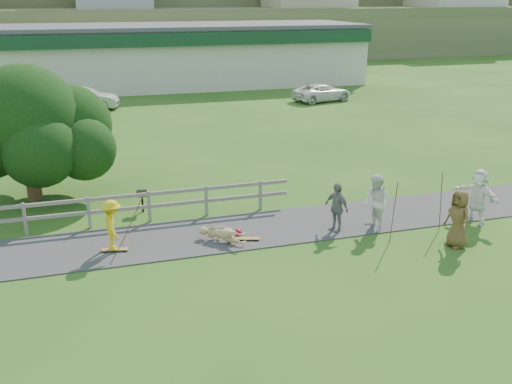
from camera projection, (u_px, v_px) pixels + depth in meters
ground at (230, 253)px, 17.29m from camera, size 260.00×260.00×0.00m
path at (218, 234)px, 18.64m from camera, size 34.00×3.00×0.04m
fence at (69, 210)px, 18.77m from camera, size 15.05×0.10×1.10m
strip_mall at (173, 55)px, 49.15m from camera, size 32.50×10.75×5.10m
skater_rider at (113, 228)px, 17.10m from camera, size 0.64×1.05×1.58m
skater_fallen at (222, 234)px, 17.91m from camera, size 1.38×1.40×0.58m
spectator_a at (376, 203)px, 18.72m from camera, size 0.80×0.98×1.90m
spectator_b at (336, 207)px, 18.65m from camera, size 0.74×1.06×1.67m
spectator_c at (458, 219)px, 17.48m from camera, size 0.73×0.99×1.84m
spectator_d at (478, 196)px, 19.31m from camera, size 1.11×1.87×1.92m
car_silver at (85, 99)px, 38.97m from camera, size 4.68×2.56×1.46m
car_white at (322, 93)px, 42.05m from camera, size 4.91×3.14×1.26m
tree at (28, 143)px, 21.21m from camera, size 6.52×6.52×4.38m
bbq at (142, 201)px, 20.45m from camera, size 0.40×0.32×0.81m
longboard_rider at (115, 251)px, 17.34m from camera, size 0.85×0.36×0.09m
longboard_fallen at (247, 240)px, 18.12m from camera, size 0.81×0.41×0.09m
helmet at (238, 233)px, 18.45m from camera, size 0.26×0.26×0.26m
pole_rider at (132, 218)px, 17.59m from camera, size 0.03×0.03×1.79m
pole_spec_left at (394, 213)px, 17.73m from camera, size 0.03×0.03×2.00m
pole_spec_right at (441, 202)px, 18.66m from camera, size 0.03×0.03×2.01m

